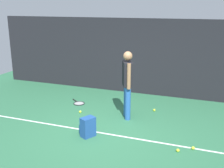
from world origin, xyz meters
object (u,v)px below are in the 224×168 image
Objects in this scene: tennis_racket at (79,103)px; tennis_ball_mid_court at (193,148)px; tennis_ball_by_fence at (80,112)px; tennis_player at (127,81)px; backpack at (88,127)px; tennis_ball_far_left at (178,150)px; tennis_ball_near_player at (154,110)px.

tennis_ball_mid_court reaches higher than tennis_racket.
tennis_ball_mid_court is (3.35, -1.60, 0.02)m from tennis_racket.
tennis_player is at bearing 6.45° from tennis_ball_by_fence.
backpack reaches higher than tennis_ball_by_fence.
tennis_racket is at bearing 149.78° from tennis_ball_far_left.
tennis_player is 2.16m from tennis_ball_far_left.
tennis_ball_near_player is at bearing 23.98° from tennis_ball_by_fence.
tennis_player reaches higher than tennis_racket.
tennis_ball_far_left is (-0.27, -0.20, 0.00)m from tennis_ball_mid_court.
tennis_ball_mid_court is at bearing 36.30° from tennis_ball_far_left.
tennis_ball_near_player is (2.20, 0.17, 0.02)m from tennis_racket.
backpack reaches higher than tennis_ball_far_left.
tennis_ball_mid_court is 0.34m from tennis_ball_far_left.
tennis_player is 1.58m from backpack.
tennis_player is 1.95m from tennis_racket.
tennis_ball_mid_court is at bearing -56.72° from tennis_ball_near_player.
tennis_racket is at bearing 47.46° from tennis_player.
tennis_player reaches higher than tennis_ball_by_fence.
tennis_racket is 0.74m from tennis_ball_by_fence.
tennis_ball_mid_court is (1.16, -1.77, 0.00)m from tennis_ball_near_player.
tennis_ball_by_fence is at bearing -118.93° from backpack.
tennis_ball_near_player is 1.00× the size of tennis_ball_by_fence.
backpack is 6.67× the size of tennis_ball_near_player.
tennis_ball_near_player is at bearing 43.32° from tennis_racket.
tennis_racket is 1.34× the size of backpack.
tennis_racket is at bearing 154.53° from tennis_ball_mid_court.
tennis_player is 1.57m from tennis_ball_by_fence.
tennis_ball_by_fence reaches higher than tennis_racket.
tennis_ball_far_left is (1.95, -0.01, -0.18)m from backpack.
tennis_player reaches higher than tennis_ball_far_left.
tennis_ball_by_fence is at bearing 162.21° from tennis_ball_mid_court.
tennis_ball_near_player is 1.99m from tennis_ball_by_fence.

